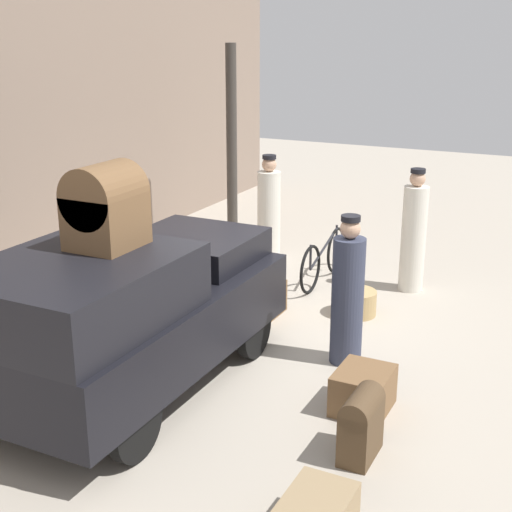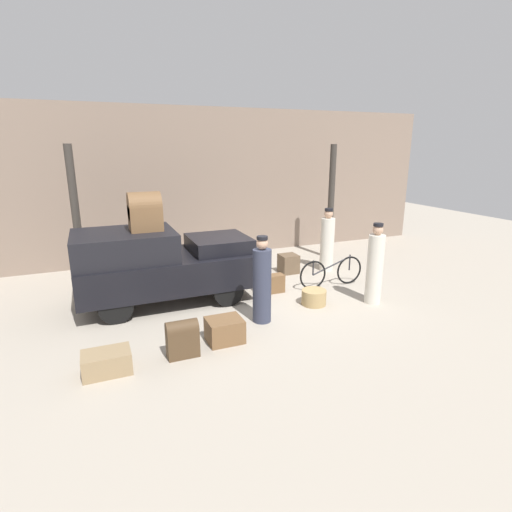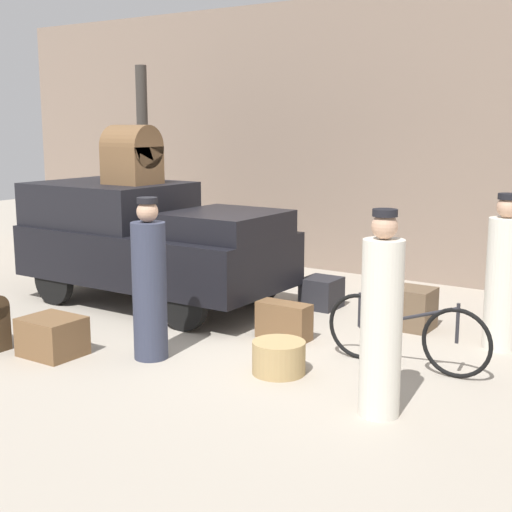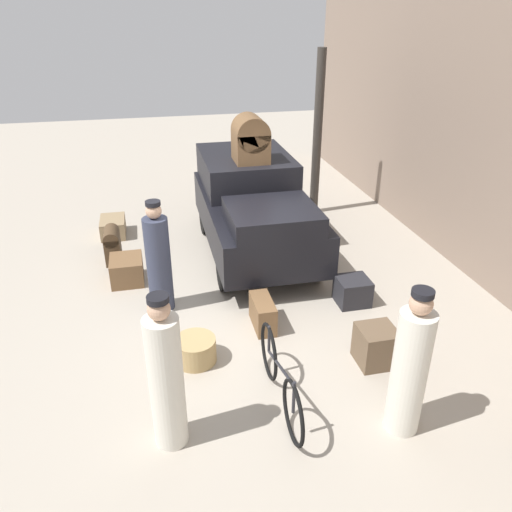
{
  "view_description": "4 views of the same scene",
  "coord_description": "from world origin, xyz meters",
  "px_view_note": "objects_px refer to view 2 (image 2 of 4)",
  "views": [
    {
      "loc": [
        -7.38,
        -3.59,
        3.67
      ],
      "look_at": [
        0.2,
        0.2,
        0.95
      ],
      "focal_mm": 50.0,
      "sensor_mm": 36.0,
      "label": 1
    },
    {
      "loc": [
        -3.18,
        -7.91,
        3.38
      ],
      "look_at": [
        0.2,
        0.2,
        0.95
      ],
      "focal_mm": 28.0,
      "sensor_mm": 36.0,
      "label": 2
    },
    {
      "loc": [
        4.77,
        -6.67,
        2.49
      ],
      "look_at": [
        0.2,
        0.2,
        0.95
      ],
      "focal_mm": 50.0,
      "sensor_mm": 36.0,
      "label": 3
    },
    {
      "loc": [
        6.42,
        -1.19,
        4.17
      ],
      "look_at": [
        0.2,
        0.2,
        0.95
      ],
      "focal_mm": 35.0,
      "sensor_mm": 36.0,
      "label": 4
    }
  ],
  "objects_px": {
    "trunk_umber_medium": "(237,268)",
    "suitcase_tan_flat": "(107,362)",
    "bicycle": "(331,272)",
    "porter_standing_middle": "(375,267)",
    "wicker_basket": "(314,297)",
    "trunk_large_brown": "(288,264)",
    "suitcase_black_upright": "(271,284)",
    "truck": "(160,263)",
    "porter_with_bicycle": "(327,242)",
    "trunk_wicker_pale": "(225,330)",
    "porter_lifting_near_truck": "(262,283)",
    "trunk_on_truck_roof": "(145,212)",
    "trunk_barrel_dark": "(182,337)"
  },
  "relations": [
    {
      "from": "wicker_basket",
      "to": "suitcase_tan_flat",
      "type": "distance_m",
      "value": 4.51
    },
    {
      "from": "bicycle",
      "to": "trunk_large_brown",
      "type": "distance_m",
      "value": 1.49
    },
    {
      "from": "trunk_umber_medium",
      "to": "trunk_large_brown",
      "type": "height_order",
      "value": "trunk_large_brown"
    },
    {
      "from": "truck",
      "to": "suitcase_tan_flat",
      "type": "xyz_separation_m",
      "value": [
        -1.3,
        -2.61,
        -0.74
      ]
    },
    {
      "from": "trunk_barrel_dark",
      "to": "suitcase_tan_flat",
      "type": "height_order",
      "value": "trunk_barrel_dark"
    },
    {
      "from": "trunk_on_truck_roof",
      "to": "bicycle",
      "type": "bearing_deg",
      "value": -7.75
    },
    {
      "from": "porter_standing_middle",
      "to": "trunk_umber_medium",
      "type": "distance_m",
      "value": 3.7
    },
    {
      "from": "wicker_basket",
      "to": "porter_standing_middle",
      "type": "xyz_separation_m",
      "value": [
        1.27,
        -0.4,
        0.66
      ]
    },
    {
      "from": "truck",
      "to": "porter_with_bicycle",
      "type": "height_order",
      "value": "porter_with_bicycle"
    },
    {
      "from": "suitcase_black_upright",
      "to": "trunk_umber_medium",
      "type": "height_order",
      "value": "suitcase_black_upright"
    },
    {
      "from": "suitcase_black_upright",
      "to": "trunk_wicker_pale",
      "type": "relative_size",
      "value": 1.03
    },
    {
      "from": "trunk_umber_medium",
      "to": "suitcase_tan_flat",
      "type": "distance_m",
      "value": 5.07
    },
    {
      "from": "porter_standing_middle",
      "to": "suitcase_black_upright",
      "type": "relative_size",
      "value": 2.8
    },
    {
      "from": "porter_lifting_near_truck",
      "to": "trunk_wicker_pale",
      "type": "bearing_deg",
      "value": -151.06
    },
    {
      "from": "porter_with_bicycle",
      "to": "trunk_barrel_dark",
      "type": "bearing_deg",
      "value": -146.26
    },
    {
      "from": "porter_lifting_near_truck",
      "to": "porter_standing_middle",
      "type": "xyz_separation_m",
      "value": [
        2.67,
        -0.05,
        0.03
      ]
    },
    {
      "from": "porter_with_bicycle",
      "to": "trunk_umber_medium",
      "type": "xyz_separation_m",
      "value": [
        -2.51,
        0.46,
        -0.59
      ]
    },
    {
      "from": "trunk_umber_medium",
      "to": "porter_standing_middle",
      "type": "bearing_deg",
      "value": -53.73
    },
    {
      "from": "porter_with_bicycle",
      "to": "trunk_wicker_pale",
      "type": "relative_size",
      "value": 2.79
    },
    {
      "from": "wicker_basket",
      "to": "trunk_large_brown",
      "type": "bearing_deg",
      "value": 76.77
    },
    {
      "from": "wicker_basket",
      "to": "trunk_barrel_dark",
      "type": "distance_m",
      "value": 3.36
    },
    {
      "from": "truck",
      "to": "bicycle",
      "type": "relative_size",
      "value": 2.12
    },
    {
      "from": "trunk_wicker_pale",
      "to": "trunk_on_truck_roof",
      "type": "xyz_separation_m",
      "value": [
        -0.94,
        2.32,
        1.84
      ]
    },
    {
      "from": "trunk_wicker_pale",
      "to": "trunk_large_brown",
      "type": "height_order",
      "value": "trunk_large_brown"
    },
    {
      "from": "truck",
      "to": "porter_standing_middle",
      "type": "distance_m",
      "value": 4.7
    },
    {
      "from": "bicycle",
      "to": "suitcase_black_upright",
      "type": "xyz_separation_m",
      "value": [
        -1.57,
        0.17,
        -0.15
      ]
    },
    {
      "from": "trunk_large_brown",
      "to": "truck",
      "type": "bearing_deg",
      "value": -167.13
    },
    {
      "from": "wicker_basket",
      "to": "porter_standing_middle",
      "type": "bearing_deg",
      "value": -17.57
    },
    {
      "from": "truck",
      "to": "porter_with_bicycle",
      "type": "xyz_separation_m",
      "value": [
        4.68,
        0.63,
        -0.11
      ]
    },
    {
      "from": "trunk_barrel_dark",
      "to": "trunk_wicker_pale",
      "type": "xyz_separation_m",
      "value": [
        0.81,
        0.25,
        -0.13
      ]
    },
    {
      "from": "wicker_basket",
      "to": "trunk_wicker_pale",
      "type": "relative_size",
      "value": 0.86
    },
    {
      "from": "trunk_wicker_pale",
      "to": "trunk_large_brown",
      "type": "bearing_deg",
      "value": 47.45
    },
    {
      "from": "trunk_barrel_dark",
      "to": "porter_standing_middle",
      "type": "bearing_deg",
      "value": 9.25
    },
    {
      "from": "suitcase_black_upright",
      "to": "trunk_on_truck_roof",
      "type": "distance_m",
      "value": 3.31
    },
    {
      "from": "trunk_wicker_pale",
      "to": "truck",
      "type": "bearing_deg",
      "value": 106.8
    },
    {
      "from": "trunk_barrel_dark",
      "to": "suitcase_black_upright",
      "type": "bearing_deg",
      "value": 39.78
    },
    {
      "from": "wicker_basket",
      "to": "trunk_barrel_dark",
      "type": "bearing_deg",
      "value": -160.44
    },
    {
      "from": "porter_lifting_near_truck",
      "to": "trunk_barrel_dark",
      "type": "height_order",
      "value": "porter_lifting_near_truck"
    },
    {
      "from": "porter_lifting_near_truck",
      "to": "suitcase_tan_flat",
      "type": "xyz_separation_m",
      "value": [
        -2.95,
        -0.82,
        -0.62
      ]
    },
    {
      "from": "porter_lifting_near_truck",
      "to": "trunk_on_truck_roof",
      "type": "bearing_deg",
      "value": 136.55
    },
    {
      "from": "bicycle",
      "to": "porter_standing_middle",
      "type": "xyz_separation_m",
      "value": [
        0.27,
        -1.26,
        0.46
      ]
    },
    {
      "from": "suitcase_black_upright",
      "to": "trunk_wicker_pale",
      "type": "distance_m",
      "value": 2.61
    },
    {
      "from": "trunk_on_truck_roof",
      "to": "trunk_barrel_dark",
      "type": "bearing_deg",
      "value": -86.97
    },
    {
      "from": "trunk_barrel_dark",
      "to": "trunk_on_truck_roof",
      "type": "bearing_deg",
      "value": 93.03
    },
    {
      "from": "suitcase_black_upright",
      "to": "wicker_basket",
      "type": "bearing_deg",
      "value": -61.01
    },
    {
      "from": "porter_lifting_near_truck",
      "to": "suitcase_tan_flat",
      "type": "distance_m",
      "value": 3.13
    },
    {
      "from": "bicycle",
      "to": "trunk_wicker_pale",
      "type": "relative_size",
      "value": 2.83
    },
    {
      "from": "truck",
      "to": "trunk_on_truck_roof",
      "type": "relative_size",
      "value": 4.63
    },
    {
      "from": "suitcase_black_upright",
      "to": "trunk_large_brown",
      "type": "height_order",
      "value": "trunk_large_brown"
    },
    {
      "from": "bicycle",
      "to": "suitcase_black_upright",
      "type": "relative_size",
      "value": 2.76
    }
  ]
}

